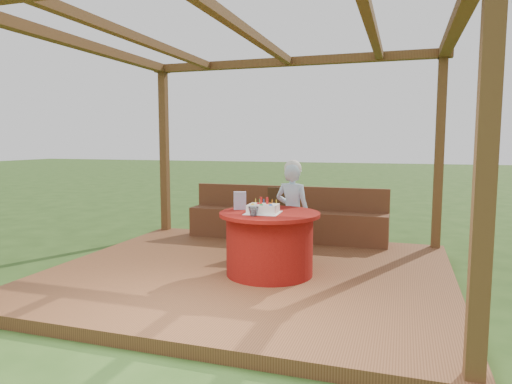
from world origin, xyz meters
TOP-DOWN VIEW (x-y plane):
  - ground at (0.00, 0.00)m, footprint 60.00×60.00m
  - deck at (0.00, 0.00)m, footprint 4.50×4.00m
  - pergola at (0.00, 0.00)m, footprint 4.50×4.00m
  - bench at (0.00, 1.72)m, footprint 3.00×0.42m
  - table at (0.27, -0.10)m, footprint 1.11×1.11m
  - chair at (0.15, 0.91)m, footprint 0.47×0.47m
  - elderly_woman at (0.38, 0.53)m, footprint 0.49×0.37m
  - birthday_cake at (0.22, -0.19)m, footprint 0.38×0.38m
  - gift_bag at (-0.12, 0.01)m, footprint 0.17×0.14m
  - drinking_glass at (0.19, -0.41)m, footprint 0.13×0.13m

SIDE VIEW (x-z plane):
  - ground at x=0.00m, z-range 0.00..0.00m
  - deck at x=0.00m, z-range 0.00..0.12m
  - bench at x=0.00m, z-range -0.02..0.79m
  - table at x=0.27m, z-range 0.13..0.83m
  - chair at x=0.15m, z-range 0.16..1.03m
  - elderly_woman at x=0.38m, z-range 0.13..1.39m
  - birthday_cake at x=0.22m, z-range 0.79..0.96m
  - drinking_glass at x=0.19m, z-range 0.82..0.92m
  - gift_bag at x=-0.12m, z-range 0.82..1.02m
  - pergola at x=0.00m, z-range 1.05..3.77m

